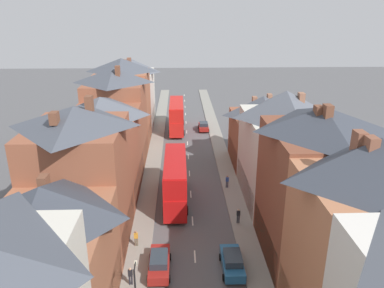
% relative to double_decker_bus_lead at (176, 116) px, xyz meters
% --- Properties ---
extents(pavement_left, '(2.20, 104.00, 0.14)m').
position_rel_double_decker_bus_lead_xyz_m(pavement_left, '(-3.29, -16.95, -2.75)').
color(pavement_left, gray).
rests_on(pavement_left, ground).
extents(pavement_right, '(2.20, 104.00, 0.14)m').
position_rel_double_decker_bus_lead_xyz_m(pavement_right, '(6.91, -16.95, -2.75)').
color(pavement_right, gray).
rests_on(pavement_right, ground).
extents(centre_line_dashes, '(0.14, 97.80, 0.01)m').
position_rel_double_decker_bus_lead_xyz_m(centre_line_dashes, '(1.81, -18.95, -2.81)').
color(centre_line_dashes, silver).
rests_on(centre_line_dashes, ground).
extents(terrace_row_left, '(8.00, 77.85, 14.11)m').
position_rel_double_decker_bus_lead_xyz_m(terrace_row_left, '(-8.38, -29.33, 3.59)').
color(terrace_row_left, brown).
rests_on(terrace_row_left, ground).
extents(terrace_row_right, '(8.00, 57.70, 14.43)m').
position_rel_double_decker_bus_lead_xyz_m(terrace_row_right, '(12.00, -40.63, 3.59)').
color(terrace_row_right, brown).
rests_on(terrace_row_right, ground).
extents(double_decker_bus_lead, '(2.74, 10.80, 5.30)m').
position_rel_double_decker_bus_lead_xyz_m(double_decker_bus_lead, '(0.00, 0.00, 0.00)').
color(double_decker_bus_lead, red).
rests_on(double_decker_bus_lead, ground).
extents(double_decker_bus_mid_street, '(2.74, 10.80, 5.30)m').
position_rel_double_decker_bus_lead_xyz_m(double_decker_bus_mid_street, '(0.00, -26.64, 0.00)').
color(double_decker_bus_mid_street, red).
rests_on(double_decker_bus_mid_street, ground).
extents(car_near_silver, '(1.90, 3.95, 1.58)m').
position_rel_double_decker_bus_lead_xyz_m(car_near_silver, '(4.91, -0.22, -2.02)').
color(car_near_silver, maroon).
rests_on(car_near_silver, ground).
extents(car_parked_right_a, '(1.90, 4.60, 1.69)m').
position_rel_double_decker_bus_lead_xyz_m(car_parked_right_a, '(-1.29, -38.83, -1.97)').
color(car_parked_right_a, maroon).
rests_on(car_parked_right_a, ground).
extents(car_mid_black, '(1.90, 4.34, 1.69)m').
position_rel_double_decker_bus_lead_xyz_m(car_mid_black, '(4.91, -38.93, -1.97)').
color(car_mid_black, '#236093').
rests_on(car_mid_black, ground).
extents(pedestrian_mid_left, '(0.36, 0.22, 1.61)m').
position_rel_double_decker_bus_lead_xyz_m(pedestrian_mid_left, '(-3.51, -40.54, -1.78)').
color(pedestrian_mid_left, '#23232D').
rests_on(pedestrian_mid_left, pavement_left).
extents(pedestrian_mid_right, '(0.36, 0.22, 1.61)m').
position_rel_double_decker_bus_lead_xyz_m(pedestrian_mid_right, '(-3.62, -35.33, -1.78)').
color(pedestrian_mid_right, brown).
rests_on(pedestrian_mid_right, pavement_left).
extents(pedestrian_far_left, '(0.36, 0.22, 1.61)m').
position_rel_double_decker_bus_lead_xyz_m(pedestrian_far_left, '(6.52, -31.67, -1.78)').
color(pedestrian_far_left, '#23232D').
rests_on(pedestrian_far_left, pavement_right).
extents(pedestrian_far_right, '(0.36, 0.22, 1.61)m').
position_rel_double_decker_bus_lead_xyz_m(pedestrian_far_right, '(6.36, -23.56, -1.78)').
color(pedestrian_far_right, '#3D4256').
rests_on(pedestrian_far_right, pavement_right).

